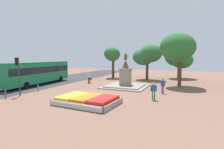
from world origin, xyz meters
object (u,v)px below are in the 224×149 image
statue_monument (125,81)px  pedestrian_with_handbag (89,77)px  traffic_light_near_crossing (18,69)px  kerb_bollard_mid_a (5,94)px  city_bus (38,72)px  pedestrian_near_planter (154,90)px  kerb_bollard_mid_b (38,88)px  flower_planter (87,100)px  pedestrian_crossing_plaza (163,85)px

statue_monument → pedestrian_with_handbag: size_ratio=3.11×
traffic_light_near_crossing → kerb_bollard_mid_a: 2.68m
city_bus → pedestrian_near_planter: size_ratio=7.26×
pedestrian_near_planter → kerb_bollard_mid_b: (-13.08, -1.10, -0.54)m
flower_planter → pedestrian_near_planter: pedestrian_near_planter is taller
traffic_light_near_crossing → pedestrian_near_planter: size_ratio=2.36×
flower_planter → pedestrian_crossing_plaza: (5.32, 7.00, 0.65)m
kerb_bollard_mid_a → pedestrian_with_handbag: bearing=79.8°
traffic_light_near_crossing → pedestrian_near_planter: traffic_light_near_crossing is taller
city_bus → kerb_bollard_mid_b: (4.02, -3.83, -1.46)m
pedestrian_with_handbag → pedestrian_crossing_plaza: (11.35, -3.50, -0.04)m
flower_planter → city_bus: 13.84m
statue_monument → kerb_bollard_mid_a: (-8.39, -10.79, -0.34)m
pedestrian_crossing_plaza → kerb_bollard_mid_b: pedestrian_crossing_plaza is taller
pedestrian_crossing_plaza → kerb_bollard_mid_b: bearing=-161.7°
pedestrian_near_planter → kerb_bollard_mid_a: bearing=-158.8°
pedestrian_crossing_plaza → city_bus: bearing=-178.0°
traffic_light_near_crossing → pedestrian_near_planter: 13.66m
statue_monument → pedestrian_near_planter: bearing=-50.5°
city_bus → kerb_bollard_mid_a: 8.90m
statue_monument → city_bus: 12.79m
pedestrian_with_handbag → traffic_light_near_crossing: bearing=-101.3°
traffic_light_near_crossing → statue_monument: bearing=48.3°
statue_monument → traffic_light_near_crossing: bearing=-131.7°
flower_planter → traffic_light_near_crossing: traffic_light_near_crossing is taller
flower_planter → statue_monument: (0.21, 9.35, 0.50)m
flower_planter → kerb_bollard_mid_a: bearing=-170.0°
flower_planter → kerb_bollard_mid_a: size_ratio=5.86×
statue_monument → flower_planter: bearing=-91.3°
pedestrian_near_planter → flower_planter: bearing=-143.5°
kerb_bollard_mid_b → kerb_bollard_mid_a: bearing=-90.2°
flower_planter → kerb_bollard_mid_b: bearing=162.7°
flower_planter → city_bus: bearing=152.4°
pedestrian_with_handbag → kerb_bollard_mid_b: bearing=-105.0°
pedestrian_near_planter → pedestrian_crossing_plaza: pedestrian_crossing_plaza is taller
city_bus → kerb_bollard_mid_a: (4.01, -7.82, -1.40)m
pedestrian_with_handbag → pedestrian_near_planter: pedestrian_with_handbag is taller
kerb_bollard_mid_a → city_bus: bearing=117.1°
pedestrian_near_planter → kerb_bollard_mid_b: 13.14m
city_bus → pedestrian_crossing_plaza: (17.50, 0.62, -0.92)m
flower_planter → kerb_bollard_mid_b: size_ratio=6.73×
flower_planter → pedestrian_near_planter: size_ratio=3.21×
traffic_light_near_crossing → kerb_bollard_mid_b: traffic_light_near_crossing is taller
flower_planter → kerb_bollard_mid_b: kerb_bollard_mid_b is taller
city_bus → kerb_bollard_mid_b: size_ratio=15.25×
pedestrian_crossing_plaza → kerb_bollard_mid_a: (-13.49, -8.44, -0.48)m
kerb_bollard_mid_b → pedestrian_with_handbag: bearing=75.0°
city_bus → kerb_bollard_mid_a: size_ratio=13.28×
kerb_bollard_mid_a → traffic_light_near_crossing: bearing=88.0°
pedestrian_with_handbag → pedestrian_crossing_plaza: pedestrian_with_handbag is taller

